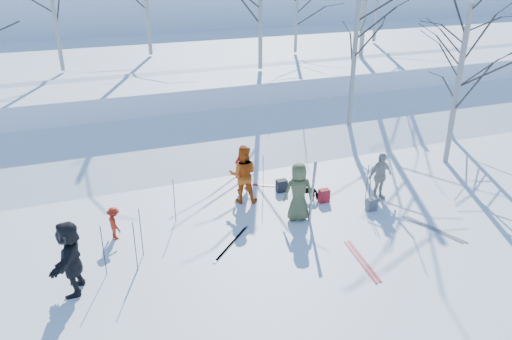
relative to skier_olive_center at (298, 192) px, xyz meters
name	(u,v)px	position (x,y,z in m)	size (l,w,h in m)	color
ground	(275,233)	(-0.93, -0.54, -0.87)	(120.00, 120.00, 0.00)	white
snow_ramp	(206,144)	(-0.93, 6.46, -0.72)	(70.00, 9.50, 1.40)	white
snow_plateau	(157,71)	(-0.93, 16.46, 0.13)	(70.00, 18.00, 2.20)	white
far_hill	(113,12)	(-0.93, 37.46, 1.13)	(90.00, 30.00, 6.00)	white
skier_olive_center	(298,192)	(0.00, 0.00, 0.00)	(0.85, 0.55, 1.74)	#485030
skier_red_north	(242,168)	(-0.86, 2.36, -0.09)	(0.57, 0.37, 1.57)	#AB2010
skier_redor_behind	(243,174)	(-1.10, 1.61, 0.04)	(0.88, 0.69, 1.82)	#B9480E
skier_red_seated	(114,223)	(-5.06, 0.79, -0.40)	(0.60, 0.34, 0.93)	#AB2010
skier_cream_east	(380,176)	(2.93, 0.28, -0.11)	(0.89, 0.37, 1.53)	beige
skier_grey_west	(70,257)	(-6.19, -1.21, 0.02)	(1.66, 0.53, 1.79)	black
dog	(309,191)	(0.87, 1.03, -0.59)	(0.30, 0.65, 0.55)	black
upright_ski_left	(312,192)	(0.29, -0.29, 0.08)	(0.07, 0.02, 1.90)	silver
upright_ski_right	(312,191)	(0.31, -0.25, 0.08)	(0.07, 0.02, 1.90)	silver
ski_pair_a	(434,229)	(3.31, -1.92, -0.86)	(0.81, 1.86, 0.02)	silver
ski_pair_b	(362,260)	(0.59, -2.54, -0.86)	(0.44, 1.91, 0.02)	#AF1928
ski_pair_c	(232,243)	(-2.22, -0.60, -0.86)	(1.47, 1.50, 0.02)	silver
ski_pair_d	(275,186)	(0.23, 2.25, -0.86)	(1.75, 1.11, 0.02)	#AF1928
ski_pole_a	(135,247)	(-4.74, -0.92, -0.20)	(0.02, 0.02, 1.34)	black
ski_pole_b	(174,201)	(-3.35, 1.11, -0.20)	(0.02, 0.02, 1.34)	black
ski_pole_c	(104,251)	(-5.47, -0.83, -0.20)	(0.02, 0.02, 1.34)	black
ski_pole_d	(263,175)	(-0.34, 1.86, -0.20)	(0.02, 0.02, 1.34)	black
ski_pole_e	(367,185)	(2.32, 0.06, -0.20)	(0.02, 0.02, 1.34)	black
ski_pole_f	(370,187)	(2.33, -0.10, -0.20)	(0.02, 0.02, 1.34)	black
ski_pole_g	(141,232)	(-4.51, -0.30, -0.20)	(0.02, 0.02, 1.34)	black
backpack_red	(324,196)	(1.22, 0.68, -0.66)	(0.32, 0.22, 0.42)	maroon
backpack_grey	(372,205)	(2.29, -0.33, -0.68)	(0.30, 0.20, 0.38)	#54555B
backpack_dark	(282,186)	(0.29, 1.82, -0.67)	(0.34, 0.24, 0.40)	black
birch_plateau_b	(296,14)	(5.86, 12.84, 3.31)	(3.37, 3.37, 3.95)	silver
birch_plateau_e	(260,4)	(2.65, 9.76, 4.14)	(4.54, 4.54, 5.62)	silver
birch_plateau_g	(54,9)	(-5.80, 12.56, 3.99)	(4.32, 4.32, 5.32)	silver
birch_edge_b	(458,87)	(6.96, 1.93, 1.95)	(4.54, 4.54, 5.63)	silver
birch_edge_c	(457,83)	(9.11, 4.27, 1.37)	(3.73, 3.73, 4.47)	silver
birch_edge_e	(353,70)	(4.94, 5.52, 1.96)	(4.56, 4.56, 5.66)	silver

